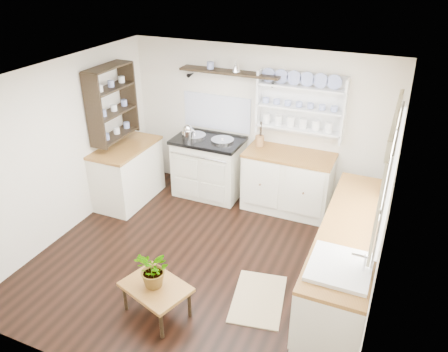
% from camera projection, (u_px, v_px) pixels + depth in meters
% --- Properties ---
extents(floor, '(4.00, 3.80, 0.01)m').
position_uv_depth(floor, '(204.00, 259.00, 5.49)').
color(floor, black).
rests_on(floor, ground).
extents(wall_back, '(4.00, 0.02, 2.30)m').
position_uv_depth(wall_back, '(257.00, 124.00, 6.51)').
color(wall_back, silver).
rests_on(wall_back, ground).
extents(wall_right, '(0.02, 3.80, 2.30)m').
position_uv_depth(wall_right, '(386.00, 217.00, 4.26)').
color(wall_right, silver).
rests_on(wall_right, ground).
extents(wall_left, '(0.02, 3.80, 2.30)m').
position_uv_depth(wall_left, '(63.00, 150.00, 5.67)').
color(wall_left, silver).
rests_on(wall_left, ground).
extents(ceiling, '(4.00, 3.80, 0.01)m').
position_uv_depth(ceiling, '(199.00, 79.00, 4.43)').
color(ceiling, white).
rests_on(ceiling, wall_back).
extents(window, '(0.08, 1.55, 1.22)m').
position_uv_depth(window, '(389.00, 171.00, 4.21)').
color(window, white).
rests_on(window, wall_right).
extents(aga_cooker, '(1.04, 0.72, 0.96)m').
position_uv_depth(aga_cooker, '(209.00, 166.00, 6.79)').
color(aga_cooker, beige).
rests_on(aga_cooker, floor).
extents(back_cabinets, '(1.27, 0.63, 0.90)m').
position_uv_depth(back_cabinets, '(288.00, 181.00, 6.37)').
color(back_cabinets, silver).
rests_on(back_cabinets, floor).
extents(right_cabinets, '(0.62, 2.43, 0.90)m').
position_uv_depth(right_cabinets, '(347.00, 259.00, 4.77)').
color(right_cabinets, silver).
rests_on(right_cabinets, floor).
extents(belfast_sink, '(0.55, 0.60, 0.45)m').
position_uv_depth(belfast_sink, '(338.00, 277.00, 4.00)').
color(belfast_sink, white).
rests_on(belfast_sink, right_cabinets).
extents(left_cabinets, '(0.62, 1.13, 0.90)m').
position_uv_depth(left_cabinets, '(128.00, 173.00, 6.61)').
color(left_cabinets, silver).
rests_on(left_cabinets, floor).
extents(plate_rack, '(1.20, 0.22, 0.90)m').
position_uv_depth(plate_rack, '(302.00, 104.00, 6.07)').
color(plate_rack, white).
rests_on(plate_rack, wall_back).
extents(high_shelf, '(1.50, 0.29, 0.16)m').
position_uv_depth(high_shelf, '(230.00, 73.00, 6.20)').
color(high_shelf, black).
rests_on(high_shelf, wall_back).
extents(left_shelving, '(0.28, 0.80, 1.05)m').
position_uv_depth(left_shelving, '(112.00, 102.00, 6.16)').
color(left_shelving, black).
rests_on(left_shelving, wall_left).
extents(kettle, '(0.18, 0.18, 0.22)m').
position_uv_depth(kettle, '(188.00, 132.00, 6.52)').
color(kettle, silver).
rests_on(kettle, aga_cooker).
extents(utensil_crock, '(0.13, 0.13, 0.15)m').
position_uv_depth(utensil_crock, '(260.00, 141.00, 6.37)').
color(utensil_crock, '#976637').
rests_on(utensil_crock, back_cabinets).
extents(center_table, '(0.80, 0.68, 0.37)m').
position_uv_depth(center_table, '(156.00, 289.00, 4.54)').
color(center_table, brown).
rests_on(center_table, floor).
extents(potted_plant, '(0.49, 0.47, 0.42)m').
position_uv_depth(potted_plant, '(154.00, 270.00, 4.42)').
color(potted_plant, '#3F7233').
rests_on(potted_plant, center_table).
extents(floor_rug, '(0.69, 0.93, 0.02)m').
position_uv_depth(floor_rug, '(258.00, 298.00, 4.87)').
color(floor_rug, '#917C54').
rests_on(floor_rug, floor).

